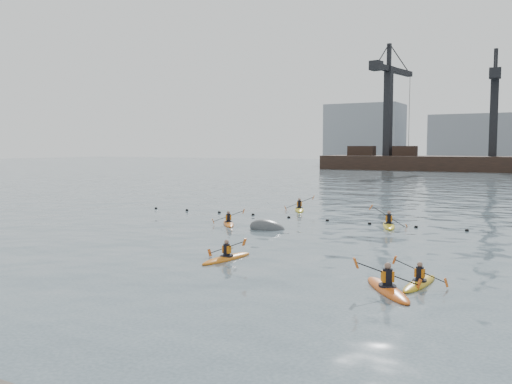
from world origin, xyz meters
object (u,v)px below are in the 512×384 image
kayaker_1 (419,282)px  kayaker_2 (228,223)px  kayaker_4 (387,288)px  mooring_buoy (268,229)px  kayaker_5 (299,209)px  kayaker_0 (227,257)px  kayaker_3 (389,225)px

kayaker_1 → kayaker_2: 17.45m
kayaker_2 → kayaker_4: kayaker_4 is taller
mooring_buoy → kayaker_5: bearing=103.6°
kayaker_2 → kayaker_5: bearing=49.0°
kayaker_0 → kayaker_3: 14.13m
kayaker_4 → mooring_buoy: 14.93m
kayaker_0 → kayaker_2: bearing=129.7°
kayaker_1 → kayaker_4: 1.66m
kayaker_2 → kayaker_5: size_ratio=0.84×
kayaker_1 → kayaker_2: size_ratio=1.06×
mooring_buoy → kayaker_3: bearing=37.2°
kayaker_0 → kayaker_3: bearing=83.4°
kayaker_4 → kayaker_1: bearing=-154.8°
kayaker_3 → kayaker_1: bearing=-88.7°
kayaker_2 → kayaker_3: bearing=-12.7°
kayaker_1 → mooring_buoy: size_ratio=1.36×
kayaker_5 → mooring_buoy: bearing=-102.2°
kayaker_0 → kayaker_1: (8.58, -0.36, -0.01)m
kayaker_3 → kayaker_4: (4.15, -15.47, 0.00)m
kayaker_1 → kayaker_4: (-0.79, -1.45, 0.02)m
kayaker_4 → mooring_buoy: kayaker_4 is taller
kayaker_3 → kayaker_4: 16.01m
kayaker_1 → kayaker_5: 23.69m
kayaker_5 → kayaker_1: bearing=-80.7°
kayaker_3 → mooring_buoy: 7.83m
kayaker_0 → kayaker_2: (-5.82, 9.51, -0.00)m
kayaker_2 → kayaker_3: 10.32m
kayaker_2 → kayaker_1: bearing=-70.8°
kayaker_5 → mooring_buoy: size_ratio=1.52×
kayaker_1 → mooring_buoy: bearing=147.1°
kayaker_3 → kayaker_5: kayaker_3 is taller
kayaker_0 → mooring_buoy: 9.29m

